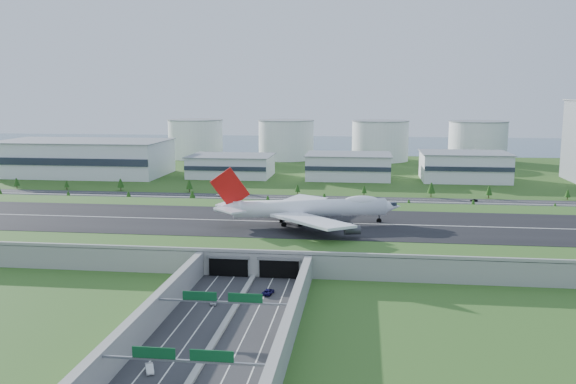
# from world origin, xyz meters

# --- Properties ---
(ground) EXTENTS (1200.00, 1200.00, 0.00)m
(ground) POSITION_xyz_m (0.00, 0.00, 0.00)
(ground) COLOR #27531A
(ground) RESTS_ON ground
(airfield_deck) EXTENTS (520.00, 100.00, 9.20)m
(airfield_deck) POSITION_xyz_m (0.00, -0.09, 4.12)
(airfield_deck) COLOR gray
(airfield_deck) RESTS_ON ground
(underpass_road) EXTENTS (38.80, 120.40, 8.00)m
(underpass_road) POSITION_xyz_m (0.00, -99.42, 3.43)
(underpass_road) COLOR #28282B
(underpass_road) RESTS_ON ground
(sign_gantry_near) EXTENTS (38.70, 0.70, 9.80)m
(sign_gantry_near) POSITION_xyz_m (0.00, -95.04, 6.95)
(sign_gantry_near) COLOR gray
(sign_gantry_near) RESTS_ON ground
(sign_gantry_far) EXTENTS (38.70, 0.70, 9.80)m
(sign_gantry_far) POSITION_xyz_m (0.00, -130.04, 6.95)
(sign_gantry_far) COLOR gray
(sign_gantry_far) RESTS_ON ground
(north_expressway) EXTENTS (560.00, 36.00, 0.12)m
(north_expressway) POSITION_xyz_m (0.00, 95.00, 0.06)
(north_expressway) COLOR #28282B
(north_expressway) RESTS_ON ground
(tree_row) EXTENTS (506.47, 48.65, 8.48)m
(tree_row) POSITION_xyz_m (-2.30, 94.77, 4.60)
(tree_row) COLOR #3D2819
(tree_row) RESTS_ON ground
(hangar_west) EXTENTS (120.00, 60.00, 25.00)m
(hangar_west) POSITION_xyz_m (-170.00, 185.00, 12.50)
(hangar_west) COLOR silver
(hangar_west) RESTS_ON ground
(hangar_mid_a) EXTENTS (58.00, 42.00, 15.00)m
(hangar_mid_a) POSITION_xyz_m (-60.00, 190.00, 7.50)
(hangar_mid_a) COLOR silver
(hangar_mid_a) RESTS_ON ground
(hangar_mid_b) EXTENTS (58.00, 42.00, 17.00)m
(hangar_mid_b) POSITION_xyz_m (25.00, 190.00, 8.50)
(hangar_mid_b) COLOR silver
(hangar_mid_b) RESTS_ON ground
(hangar_mid_c) EXTENTS (58.00, 42.00, 19.00)m
(hangar_mid_c) POSITION_xyz_m (105.00, 190.00, 9.50)
(hangar_mid_c) COLOR silver
(hangar_mid_c) RESTS_ON ground
(fuel_tank_a) EXTENTS (50.00, 50.00, 35.00)m
(fuel_tank_a) POSITION_xyz_m (-120.00, 310.00, 17.50)
(fuel_tank_a) COLOR white
(fuel_tank_a) RESTS_ON ground
(fuel_tank_b) EXTENTS (50.00, 50.00, 35.00)m
(fuel_tank_b) POSITION_xyz_m (-35.00, 310.00, 17.50)
(fuel_tank_b) COLOR white
(fuel_tank_b) RESTS_ON ground
(fuel_tank_c) EXTENTS (50.00, 50.00, 35.00)m
(fuel_tank_c) POSITION_xyz_m (50.00, 310.00, 17.50)
(fuel_tank_c) COLOR white
(fuel_tank_c) RESTS_ON ground
(fuel_tank_d) EXTENTS (50.00, 50.00, 35.00)m
(fuel_tank_d) POSITION_xyz_m (135.00, 310.00, 17.50)
(fuel_tank_d) COLOR white
(fuel_tank_d) RESTS_ON ground
(bay_water) EXTENTS (1200.00, 260.00, 0.06)m
(bay_water) POSITION_xyz_m (0.00, 480.00, 0.03)
(bay_water) COLOR #355366
(bay_water) RESTS_ON ground
(boeing_747) EXTENTS (75.96, 70.96, 23.89)m
(boeing_747) POSITION_xyz_m (13.92, -3.01, 14.74)
(boeing_747) COLOR white
(boeing_747) RESTS_ON airfield_deck
(car_0) EXTENTS (2.23, 4.85, 1.61)m
(car_0) POSITION_xyz_m (-6.74, -77.25, 0.93)
(car_0) COLOR silver
(car_0) RESTS_ON ground
(car_1) EXTENTS (3.44, 4.97, 1.55)m
(car_1) POSITION_xyz_m (-10.32, -121.32, 0.90)
(car_1) COLOR white
(car_1) RESTS_ON ground
(car_2) EXTENTS (3.58, 6.08, 1.59)m
(car_2) POSITION_xyz_m (7.47, -66.89, 0.91)
(car_2) COLOR #110D44
(car_2) RESTS_ON ground
(car_5) EXTENTS (4.40, 2.70, 1.37)m
(car_5) POSITION_xyz_m (97.52, 104.57, 0.80)
(car_5) COLOR black
(car_5) RESTS_ON ground
(car_7) EXTENTS (6.06, 3.19, 1.68)m
(car_7) POSITION_xyz_m (-48.10, 103.74, 0.96)
(car_7) COLOR white
(car_7) RESTS_ON ground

